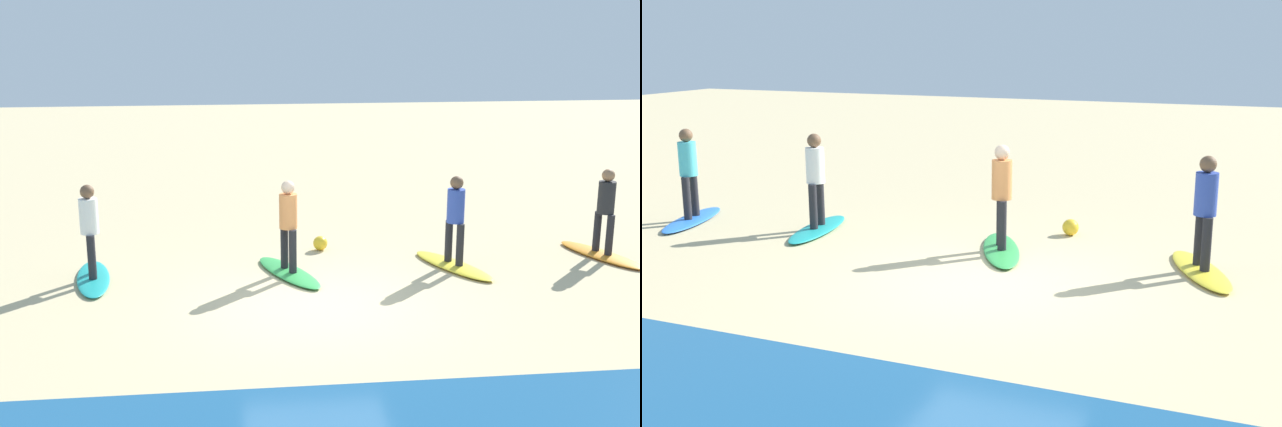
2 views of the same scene
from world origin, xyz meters
The scene contains 10 objects.
ground_plane centered at (0.00, 0.00, 0.00)m, with size 60.00×60.00×0.00m, color #CCB789.
surfboard_orange centered at (-5.73, -1.97, 0.04)m, with size 2.10×0.56×0.09m, color orange.
surfer_orange centered at (-5.73, -1.97, 1.04)m, with size 0.32×0.44×1.64m.
surfboard_yellow centered at (-2.69, -1.63, 0.04)m, with size 2.10×0.56×0.09m, color yellow.
surfer_yellow centered at (-2.69, -1.63, 1.04)m, with size 0.32×0.43×1.64m.
surfboard_green centered at (0.37, -1.57, 0.04)m, with size 2.10×0.56×0.09m, color green.
surfer_green centered at (0.37, -1.57, 1.04)m, with size 0.32×0.43×1.64m.
surfboard_teal centered at (3.81, -1.62, 0.04)m, with size 2.10×0.56×0.09m, color teal.
surfer_teal centered at (3.81, -1.62, 1.04)m, with size 0.32×0.46×1.64m.
beach_ball centered at (-0.38, -3.05, 0.14)m, with size 0.29×0.29×0.29m, color yellow.
Camera 1 is at (1.37, 12.06, 4.54)m, focal length 44.76 mm.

